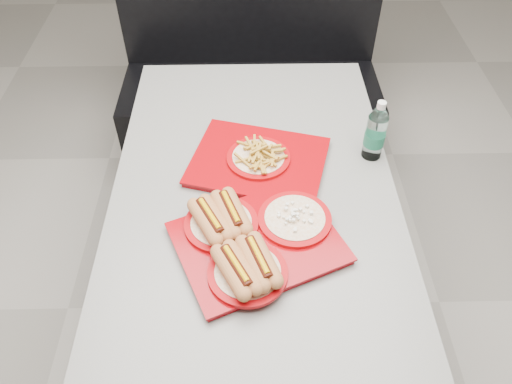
{
  "coord_description": "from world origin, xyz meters",
  "views": [
    {
      "loc": [
        -0.02,
        -1.14,
        1.88
      ],
      "look_at": [
        0.0,
        -0.13,
        0.83
      ],
      "focal_mm": 35.0,
      "sensor_mm": 36.0,
      "label": 1
    }
  ],
  "objects_px": {
    "booth_bench": "(251,82)",
    "tray_near": "(251,239)",
    "tray_far": "(258,159)",
    "water_bottle": "(375,133)",
    "diner_table": "(254,215)"
  },
  "relations": [
    {
      "from": "booth_bench",
      "to": "tray_far",
      "type": "relative_size",
      "value": 2.68
    },
    {
      "from": "tray_far",
      "to": "water_bottle",
      "type": "height_order",
      "value": "water_bottle"
    },
    {
      "from": "tray_near",
      "to": "water_bottle",
      "type": "distance_m",
      "value": 0.57
    },
    {
      "from": "booth_bench",
      "to": "water_bottle",
      "type": "distance_m",
      "value": 1.14
    },
    {
      "from": "tray_far",
      "to": "water_bottle",
      "type": "xyz_separation_m",
      "value": [
        0.38,
        0.04,
        0.07
      ]
    },
    {
      "from": "booth_bench",
      "to": "tray_near",
      "type": "relative_size",
      "value": 2.48
    },
    {
      "from": "tray_near",
      "to": "tray_far",
      "type": "bearing_deg",
      "value": 85.35
    },
    {
      "from": "water_bottle",
      "to": "tray_far",
      "type": "bearing_deg",
      "value": -173.89
    },
    {
      "from": "tray_near",
      "to": "tray_far",
      "type": "height_order",
      "value": "tray_near"
    },
    {
      "from": "diner_table",
      "to": "water_bottle",
      "type": "relative_size",
      "value": 6.53
    },
    {
      "from": "diner_table",
      "to": "tray_far",
      "type": "height_order",
      "value": "tray_far"
    },
    {
      "from": "water_bottle",
      "to": "tray_near",
      "type": "bearing_deg",
      "value": -136.77
    },
    {
      "from": "tray_far",
      "to": "tray_near",
      "type": "bearing_deg",
      "value": -94.65
    },
    {
      "from": "tray_near",
      "to": "water_bottle",
      "type": "height_order",
      "value": "water_bottle"
    },
    {
      "from": "booth_bench",
      "to": "water_bottle",
      "type": "bearing_deg",
      "value": -67.71
    }
  ]
}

